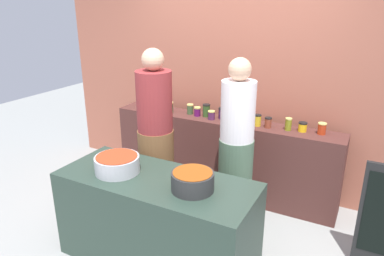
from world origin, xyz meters
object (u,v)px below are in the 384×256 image
preserve_jar_10 (288,124)px  preserve_jar_1 (170,107)px  preserve_jar_0 (151,104)px  cooking_pot_center (193,181)px  preserve_jar_11 (303,127)px  preserve_jar_6 (222,113)px  preserve_jar_7 (236,115)px  preserve_jar_8 (258,120)px  preserve_jar_3 (197,111)px  preserve_jar_5 (211,115)px  preserve_jar_4 (206,110)px  preserve_jar_9 (268,123)px  preserve_jar_12 (322,129)px  preserve_jar_2 (190,109)px  cook_in_cap (236,153)px  cooking_pot_left (117,164)px  cook_with_tongs (156,145)px

preserve_jar_10 → preserve_jar_1: bearing=-178.6°
preserve_jar_0 → cooking_pot_center: 1.98m
preserve_jar_0 → cooking_pot_center: preserve_jar_0 is taller
preserve_jar_10 → preserve_jar_11: 0.15m
preserve_jar_6 → preserve_jar_11: size_ratio=1.33×
preserve_jar_7 → preserve_jar_8: (0.27, -0.05, -0.01)m
preserve_jar_0 → preserve_jar_6: size_ratio=0.80×
preserve_jar_3 → preserve_jar_6: 0.30m
preserve_jar_3 → cooking_pot_center: 1.58m
preserve_jar_5 → preserve_jar_11: 1.01m
preserve_jar_4 → preserve_jar_6: 0.20m
preserve_jar_9 → preserve_jar_1: bearing=-179.3°
preserve_jar_0 → preserve_jar_1: bearing=-10.2°
preserve_jar_12 → cooking_pot_center: bearing=-116.3°
preserve_jar_4 → cooking_pot_center: (0.58, -1.45, -0.11)m
preserve_jar_4 → cooking_pot_center: bearing=-68.2°
preserve_jar_7 → preserve_jar_6: bearing=179.7°
preserve_jar_2 → preserve_jar_5: size_ratio=1.19×
preserve_jar_0 → preserve_jar_9: preserve_jar_9 is taller
preserve_jar_0 → preserve_jar_10: 1.74m
preserve_jar_0 → preserve_jar_4: size_ratio=0.71×
preserve_jar_9 → preserve_jar_3: bearing=178.9°
preserve_jar_11 → cook_in_cap: 0.79m
preserve_jar_10 → cooking_pot_left: bearing=-127.5°
preserve_jar_3 → preserve_jar_1: bearing=-174.9°
preserve_jar_0 → preserve_jar_12: size_ratio=0.88×
preserve_jar_0 → preserve_jar_8: (1.41, -0.04, 0.01)m
cooking_pot_left → cook_in_cap: (0.75, 0.89, -0.09)m
preserve_jar_2 → preserve_jar_5: bearing=-13.3°
preserve_jar_0 → preserve_jar_5: preserve_jar_0 is taller
preserve_jar_5 → cooking_pot_center: bearing=-70.8°
preserve_jar_2 → preserve_jar_4: 0.22m
cook_with_tongs → preserve_jar_9: bearing=39.8°
preserve_jar_8 → preserve_jar_5: bearing=-177.2°
preserve_jar_0 → preserve_jar_7: bearing=0.6°
cook_in_cap → preserve_jar_8: bearing=86.6°
cooking_pot_center → cook_with_tongs: size_ratio=0.19×
preserve_jar_0 → preserve_jar_4: bearing=0.7°
preserve_jar_8 → preserve_jar_3: bearing=178.9°
preserve_jar_4 → preserve_jar_5: 0.13m
preserve_jar_9 → cook_with_tongs: 1.22m
preserve_jar_4 → preserve_jar_8: (0.64, -0.05, -0.01)m
preserve_jar_1 → preserve_jar_10: 1.43m
preserve_jar_7 → preserve_jar_3: bearing=-175.6°
cooking_pot_left → preserve_jar_10: bearing=52.5°
preserve_jar_2 → preserve_jar_8: (0.86, -0.05, 0.00)m
preserve_jar_1 → preserve_jar_7: (0.83, 0.07, 0.01)m
preserve_jar_5 → preserve_jar_11: bearing=4.2°
preserve_jar_2 → preserve_jar_8: preserve_jar_8 is taller
preserve_jar_0 → cook_in_cap: cook_in_cap is taller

